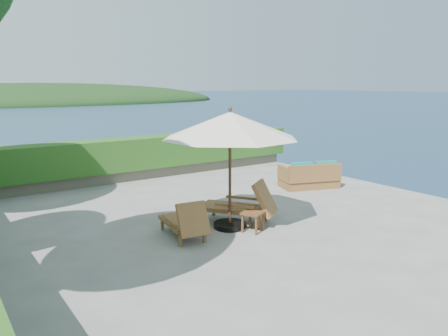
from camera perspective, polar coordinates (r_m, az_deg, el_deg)
ground at (r=9.88m, az=1.23°, el=-7.19°), size 12.00×12.00×0.00m
foundation at (r=10.47m, az=1.20°, el=-15.29°), size 12.00×12.00×3.00m
offshore_island at (r=150.83m, az=-23.38°, el=7.80°), size 126.00×57.60×12.60m
planter_wall_far at (r=14.58m, az=-11.83°, el=-0.72°), size 12.00×0.60×0.36m
hedge_far at (r=14.47m, az=-11.94°, el=1.87°), size 12.40×0.90×1.00m
patio_umbrella at (r=9.11m, az=0.80°, el=5.46°), size 3.58×3.58×2.61m
lounge_left at (r=8.88m, az=-5.16°, el=-6.96°), size 0.80×1.53×0.84m
lounge_right at (r=9.80m, az=2.34°, el=-4.84°), size 1.55×1.80×0.98m
side_table at (r=9.23m, az=3.81°, el=-6.20°), size 0.54×0.54×0.44m
wicker_loveseat at (r=13.32m, az=11.13°, el=-1.17°), size 1.88×1.37×0.83m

